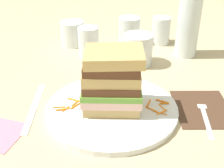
{
  "coord_description": "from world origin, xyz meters",
  "views": [
    {
      "loc": [
        0.02,
        -0.56,
        0.38
      ],
      "look_at": [
        0.01,
        0.01,
        0.05
      ],
      "focal_mm": 47.83,
      "sensor_mm": 36.0,
      "label": 1
    }
  ],
  "objects_px": {
    "empty_tumbler_1": "(129,31)",
    "empty_tumbler_0": "(161,31)",
    "napkin_dark": "(203,108)",
    "napkin_pink": "(1,134)",
    "sandwich": "(112,81)",
    "knife": "(34,108)",
    "fork": "(205,113)",
    "empty_tumbler_2": "(73,33)",
    "water_bottle": "(191,8)",
    "main_plate": "(112,109)",
    "juice_glass": "(138,52)",
    "empty_tumbler_3": "(89,42)"
  },
  "relations": [
    {
      "from": "fork",
      "to": "water_bottle",
      "type": "height_order",
      "value": "water_bottle"
    },
    {
      "from": "fork",
      "to": "empty_tumbler_2",
      "type": "bearing_deg",
      "value": 130.97
    },
    {
      "from": "napkin_dark",
      "to": "empty_tumbler_3",
      "type": "distance_m",
      "value": 0.4
    },
    {
      "from": "empty_tumbler_1",
      "to": "water_bottle",
      "type": "bearing_deg",
      "value": -27.69
    },
    {
      "from": "knife",
      "to": "juice_glass",
      "type": "distance_m",
      "value": 0.34
    },
    {
      "from": "empty_tumbler_1",
      "to": "empty_tumbler_2",
      "type": "distance_m",
      "value": 0.19
    },
    {
      "from": "empty_tumbler_0",
      "to": "napkin_pink",
      "type": "height_order",
      "value": "empty_tumbler_0"
    },
    {
      "from": "main_plate",
      "to": "empty_tumbler_1",
      "type": "distance_m",
      "value": 0.4
    },
    {
      "from": "juice_glass",
      "to": "empty_tumbler_2",
      "type": "relative_size",
      "value": 1.12
    },
    {
      "from": "main_plate",
      "to": "empty_tumbler_2",
      "type": "xyz_separation_m",
      "value": [
        -0.14,
        0.38,
        0.03
      ]
    },
    {
      "from": "empty_tumbler_0",
      "to": "fork",
      "type": "bearing_deg",
      "value": -83.11
    },
    {
      "from": "napkin_dark",
      "to": "knife",
      "type": "bearing_deg",
      "value": -178.45
    },
    {
      "from": "main_plate",
      "to": "napkin_pink",
      "type": "xyz_separation_m",
      "value": [
        -0.22,
        -0.09,
        -0.01
      ]
    },
    {
      "from": "napkin_dark",
      "to": "sandwich",
      "type": "bearing_deg",
      "value": -175.43
    },
    {
      "from": "knife",
      "to": "empty_tumbler_1",
      "type": "height_order",
      "value": "empty_tumbler_1"
    },
    {
      "from": "main_plate",
      "to": "knife",
      "type": "height_order",
      "value": "main_plate"
    },
    {
      "from": "sandwich",
      "to": "napkin_dark",
      "type": "xyz_separation_m",
      "value": [
        0.2,
        0.02,
        -0.08
      ]
    },
    {
      "from": "napkin_dark",
      "to": "empty_tumbler_3",
      "type": "height_order",
      "value": "empty_tumbler_3"
    },
    {
      "from": "empty_tumbler_1",
      "to": "empty_tumbler_0",
      "type": "bearing_deg",
      "value": 2.35
    },
    {
      "from": "knife",
      "to": "napkin_pink",
      "type": "height_order",
      "value": "same"
    },
    {
      "from": "empty_tumbler_3",
      "to": "water_bottle",
      "type": "bearing_deg",
      "value": 2.58
    },
    {
      "from": "juice_glass",
      "to": "empty_tumbler_1",
      "type": "distance_m",
      "value": 0.16
    },
    {
      "from": "juice_glass",
      "to": "sandwich",
      "type": "bearing_deg",
      "value": -105.56
    },
    {
      "from": "juice_glass",
      "to": "napkin_pink",
      "type": "height_order",
      "value": "juice_glass"
    },
    {
      "from": "fork",
      "to": "empty_tumbler_3",
      "type": "distance_m",
      "value": 0.41
    },
    {
      "from": "empty_tumbler_2",
      "to": "empty_tumbler_1",
      "type": "bearing_deg",
      "value": 4.69
    },
    {
      "from": "napkin_dark",
      "to": "napkin_pink",
      "type": "relative_size",
      "value": 1.61
    },
    {
      "from": "napkin_dark",
      "to": "empty_tumbler_1",
      "type": "height_order",
      "value": "empty_tumbler_1"
    },
    {
      "from": "fork",
      "to": "knife",
      "type": "bearing_deg",
      "value": 178.16
    },
    {
      "from": "sandwich",
      "to": "empty_tumbler_3",
      "type": "height_order",
      "value": "sandwich"
    },
    {
      "from": "sandwich",
      "to": "knife",
      "type": "xyz_separation_m",
      "value": [
        -0.18,
        0.01,
        -0.08
      ]
    },
    {
      "from": "napkin_dark",
      "to": "empty_tumbler_1",
      "type": "bearing_deg",
      "value": 111.99
    },
    {
      "from": "sandwich",
      "to": "knife",
      "type": "relative_size",
      "value": 0.68
    },
    {
      "from": "empty_tumbler_3",
      "to": "napkin_pink",
      "type": "relative_size",
      "value": 0.96
    },
    {
      "from": "sandwich",
      "to": "fork",
      "type": "distance_m",
      "value": 0.21
    },
    {
      "from": "empty_tumbler_1",
      "to": "napkin_pink",
      "type": "relative_size",
      "value": 0.95
    },
    {
      "from": "fork",
      "to": "empty_tumbler_1",
      "type": "distance_m",
      "value": 0.44
    },
    {
      "from": "sandwich",
      "to": "knife",
      "type": "bearing_deg",
      "value": 178.05
    },
    {
      "from": "sandwich",
      "to": "empty_tumbler_3",
      "type": "bearing_deg",
      "value": 104.63
    },
    {
      "from": "fork",
      "to": "napkin_pink",
      "type": "relative_size",
      "value": 1.78
    },
    {
      "from": "water_bottle",
      "to": "empty_tumbler_2",
      "type": "height_order",
      "value": "water_bottle"
    },
    {
      "from": "juice_glass",
      "to": "empty_tumbler_1",
      "type": "height_order",
      "value": "same"
    },
    {
      "from": "empty_tumbler_3",
      "to": "empty_tumbler_2",
      "type": "bearing_deg",
      "value": 124.76
    },
    {
      "from": "napkin_dark",
      "to": "napkin_pink",
      "type": "distance_m",
      "value": 0.43
    },
    {
      "from": "main_plate",
      "to": "water_bottle",
      "type": "height_order",
      "value": "water_bottle"
    },
    {
      "from": "fork",
      "to": "empty_tumbler_2",
      "type": "distance_m",
      "value": 0.52
    },
    {
      "from": "water_bottle",
      "to": "knife",
      "type": "bearing_deg",
      "value": -142.2
    },
    {
      "from": "sandwich",
      "to": "empty_tumbler_2",
      "type": "distance_m",
      "value": 0.41
    },
    {
      "from": "napkin_dark",
      "to": "empty_tumbler_2",
      "type": "xyz_separation_m",
      "value": [
        -0.34,
        0.37,
        0.04
      ]
    },
    {
      "from": "main_plate",
      "to": "knife",
      "type": "relative_size",
      "value": 1.44
    }
  ]
}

